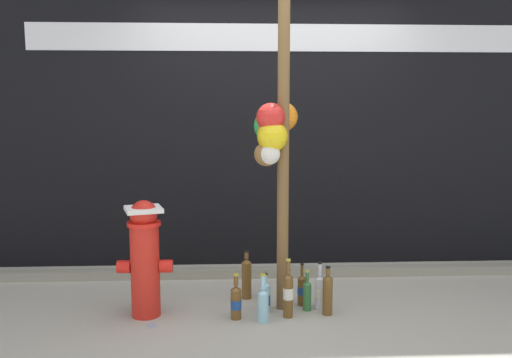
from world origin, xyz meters
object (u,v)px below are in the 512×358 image
object	(u,v)px
bottle_3	(319,291)
bottle_5	(288,294)
bottle_6	(265,297)
bottle_4	(307,294)
bottle_7	(247,278)
bottle_1	(236,302)
fire_hydrant	(145,256)
memorial_post	(277,98)
bottle_0	(302,289)
bottle_8	(263,303)
bottle_2	(328,294)

from	to	relation	value
bottle_3	bottle_5	xyz separation A→B (m)	(-0.25, -0.14, 0.03)
bottle_6	bottle_4	bearing A→B (deg)	5.39
bottle_7	bottle_5	bearing A→B (deg)	-53.71
bottle_6	bottle_1	bearing A→B (deg)	-153.76
fire_hydrant	bottle_1	bearing A→B (deg)	-8.19
fire_hydrant	bottle_4	world-z (taller)	fire_hydrant
fire_hydrant	bottle_1	world-z (taller)	fire_hydrant
bottle_6	bottle_7	world-z (taller)	bottle_7
fire_hydrant	bottle_6	world-z (taller)	fire_hydrant
memorial_post	bottle_0	bearing A→B (deg)	13.32
bottle_4	bottle_6	xyz separation A→B (m)	(-0.31, -0.03, -0.00)
bottle_5	bottle_7	size ratio (longest dim) A/B	1.11
bottle_6	bottle_7	distance (m)	0.33
bottle_1	bottle_7	distance (m)	0.42
memorial_post	bottle_0	xyz separation A→B (m)	(0.20, 0.05, -1.45)
bottle_1	bottle_5	size ratio (longest dim) A/B	0.77
bottle_1	bottle_6	xyz separation A→B (m)	(0.22, 0.11, -0.01)
bottle_6	bottle_8	bearing A→B (deg)	-99.25
bottle_0	bottle_6	distance (m)	0.32
bottle_0	bottle_4	size ratio (longest dim) A/B	1.08
bottle_8	memorial_post	bearing A→B (deg)	66.80
bottle_5	bottle_8	xyz separation A→B (m)	(-0.19, -0.08, -0.04)
bottle_6	bottle_8	world-z (taller)	bottle_8
bottle_2	bottle_4	size ratio (longest dim) A/B	1.18
bottle_2	bottle_6	world-z (taller)	bottle_2
bottle_0	bottle_6	size ratio (longest dim) A/B	1.10
bottle_3	bottle_8	world-z (taller)	bottle_3
memorial_post	bottle_2	xyz separation A→B (m)	(0.37, -0.15, -1.41)
bottle_0	bottle_5	size ratio (longest dim) A/B	0.76
bottle_3	bottle_7	bearing A→B (deg)	154.92
bottle_3	bottle_4	distance (m)	0.10
fire_hydrant	bottle_3	world-z (taller)	fire_hydrant
fire_hydrant	bottle_7	xyz separation A→B (m)	(0.74, 0.31, -0.28)
bottle_3	bottle_5	world-z (taller)	bottle_5
fire_hydrant	bottle_7	world-z (taller)	fire_hydrant
bottle_8	bottle_7	bearing A→B (deg)	102.37
bottle_3	bottle_4	xyz separation A→B (m)	(-0.10, -0.02, -0.02)
fire_hydrant	bottle_6	distance (m)	0.93
bottle_4	fire_hydrant	bearing A→B (deg)	-177.93
bottle_2	bottle_3	xyz separation A→B (m)	(-0.04, 0.10, -0.01)
bottle_7	bottle_8	bearing A→B (deg)	-77.63
bottle_1	bottle_6	distance (m)	0.24
fire_hydrant	bottle_1	size ratio (longest dim) A/B	2.56
bottle_5	bottle_6	world-z (taller)	bottle_5
memorial_post	bottle_7	size ratio (longest dim) A/B	7.68
memorial_post	bottle_8	distance (m)	1.46
memorial_post	bottle_0	world-z (taller)	memorial_post
bottle_1	bottle_4	xyz separation A→B (m)	(0.53, 0.14, -0.01)
memorial_post	bottle_7	distance (m)	1.43
bottle_2	bottle_5	world-z (taller)	bottle_5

